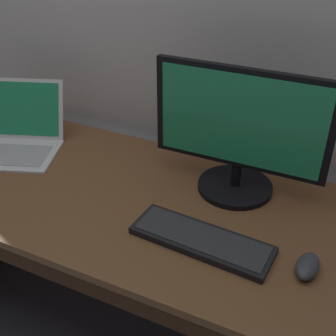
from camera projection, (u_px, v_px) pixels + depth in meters
desk at (139, 248)px, 1.51m from camera, size 1.81×0.71×0.73m
laptop_white at (16, 137)px, 1.64m from camera, size 0.42×0.42×0.23m
external_monitor at (239, 135)px, 1.32m from camera, size 0.55×0.25×0.42m
wired_keyboard at (201, 240)px, 1.21m from camera, size 0.41×0.16×0.02m
computer_mouse at (308, 266)px, 1.11m from camera, size 0.06×0.11×0.04m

